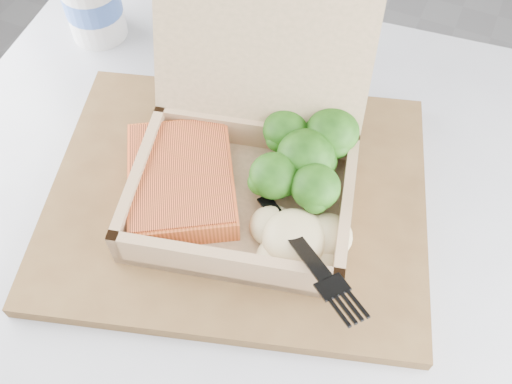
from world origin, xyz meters
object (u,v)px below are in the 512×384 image
at_px(cafe_table, 239,302).
at_px(paper_cup, 92,2).
at_px(takeout_container, 248,149).
at_px(serving_tray, 237,197).

bearing_deg(cafe_table, paper_cup, 145.76).
height_order(cafe_table, takeout_container, takeout_container).
bearing_deg(cafe_table, takeout_container, 99.05).
distance_m(cafe_table, serving_tray, 0.19).
relative_size(cafe_table, serving_tray, 2.09).
bearing_deg(serving_tray, takeout_container, 82.62).
height_order(cafe_table, paper_cup, paper_cup).
distance_m(takeout_container, paper_cup, 0.31).
xyz_separation_m(serving_tray, takeout_container, (0.00, 0.02, 0.05)).
relative_size(takeout_container, paper_cup, 3.03).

